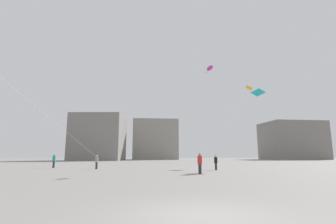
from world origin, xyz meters
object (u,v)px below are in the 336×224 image
Objects in this scene: person_in_grey at (97,161)px; building_left_hall at (98,138)px; kite_cyan_delta at (257,94)px; person_in_black at (216,162)px; person_in_red at (200,162)px; building_right_hall at (292,141)px; kite_amber_diamond at (249,88)px; building_centre_hall at (155,140)px; person_in_teal at (54,160)px; kite_magenta_diamond at (210,69)px.

building_left_hall reaches higher than person_in_grey.
building_left_hall reaches higher than kite_cyan_delta.
person_in_black is 6.10m from person_in_red.
person_in_black is 59.57m from building_left_hall.
person_in_grey is 90.41m from building_right_hall.
kite_amber_diamond is at bearing -52.09° from building_left_hall.
person_in_red is 0.10× the size of building_centre_hall.
person_in_teal is 30.36m from kite_amber_diamond.
person_in_red is 15.55m from kite_cyan_delta.
kite_cyan_delta is (25.47, -2.03, 8.35)m from person_in_teal.
building_centre_hall reaches higher than person_in_red.
kite_amber_diamond is 53.83m from building_left_hall.
person_in_black is at bearing -43.82° from person_in_teal.
building_centre_hall is (-12.83, 67.80, -1.75)m from kite_cyan_delta.
person_in_black is 0.09× the size of building_centre_hall.
kite_amber_diamond is 0.77× the size of building_left_hall.
person_in_grey is 26.04m from kite_amber_diamond.
kite_amber_diamond is (2.10, 7.94, 2.94)m from kite_cyan_delta.
person_in_grey is 0.90× the size of person_in_red.
building_centre_hall is (12.63, 65.77, 6.60)m from person_in_teal.
building_centre_hall is (-14.93, 59.86, -4.69)m from kite_amber_diamond.
kite_cyan_delta is at bearing 11.21° from kite_magenta_diamond.
kite_amber_diamond is (21.63, 9.01, 11.36)m from person_in_grey.
person_in_grey is 17.24m from kite_magenta_diamond.
kite_amber_diamond is at bearing -76.00° from building_centre_hall.
building_left_hall is at bearing 69.78° from person_in_teal.
person_in_grey is at bearing -54.19° from person_in_teal.
person_in_grey reaches higher than person_in_black.
kite_amber_diamond reaches higher than person_in_red.
kite_magenta_diamond is 12.47m from kite_amber_diamond.
building_right_hall is (47.75, 69.46, 6.36)m from person_in_black.
kite_cyan_delta is at bearing -122.10° from building_right_hall.
building_left_hall is at bearing 115.46° from kite_magenta_diamond.
building_left_hall is (-24.25, 54.05, 6.28)m from person_in_black.
person_in_black is 0.10× the size of building_left_hall.
person_in_teal is at bearing -99.09° from person_in_grey.
kite_cyan_delta is 0.52× the size of building_left_hall.
building_left_hall is (-30.83, 50.21, -2.15)m from kite_cyan_delta.
building_centre_hall is 0.79× the size of building_right_hall.
kite_cyan_delta is (19.53, 1.07, 8.42)m from person_in_grey.
building_left_hall reaches higher than kite_magenta_diamond.
building_centre_hall is at bearing 44.33° from building_left_hall.
person_in_red is 90.54m from building_right_hall.
person_in_black is 11.39m from kite_magenta_diamond.
kite_magenta_diamond is 69.50m from building_centre_hall.
kite_cyan_delta is (6.32, 1.25, -2.66)m from kite_magenta_diamond.
person_in_teal is at bearing -83.65° from building_left_hall.
building_right_hall is (72.00, 15.42, 0.08)m from building_left_hall.
kite_cyan_delta is at bearing -79.28° from building_centre_hall.
building_centre_hall is (-6.51, 69.05, -4.41)m from kite_magenta_diamond.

